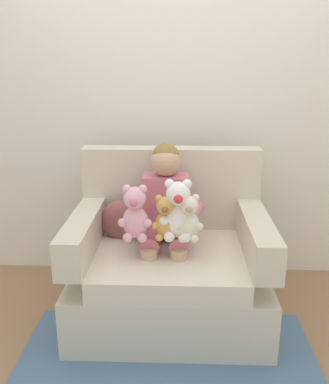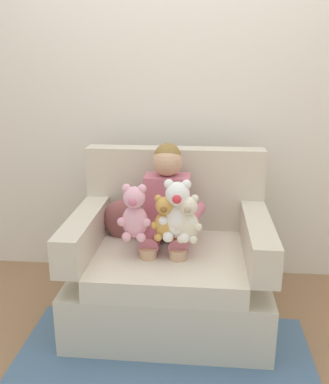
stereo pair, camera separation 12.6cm
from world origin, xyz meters
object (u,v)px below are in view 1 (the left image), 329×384
plush_honey (165,219)px  plush_pink (135,214)px  seated_child (165,209)px  throw_pillow (122,221)px  plush_white (178,211)px  plush_cream (189,219)px  armchair (170,267)px

plush_honey → plush_pink: bearing=-179.9°
plush_pink → plush_honey: (0.16, 0.01, -0.03)m
seated_child → throw_pillow: 0.30m
plush_white → throw_pillow: (-0.34, 0.27, -0.16)m
seated_child → plush_cream: (0.13, -0.19, 0.02)m
seated_child → plush_honey: size_ratio=3.36×
throw_pillow → plush_honey: bearing=-45.4°
plush_cream → plush_pink: bearing=161.7°
plush_pink → plush_white: size_ratio=0.92×
armchair → throw_pillow: armchair is taller
armchair → throw_pillow: size_ratio=4.23×
plush_honey → throw_pillow: (-0.27, 0.27, -0.12)m
seated_child → plush_white: 0.19m
armchair → seated_child: (-0.03, 0.02, 0.35)m
plush_cream → plush_white: 0.07m
plush_pink → plush_cream: size_ratio=1.18×
plush_pink → seated_child: bearing=54.4°
seated_child → plush_pink: bearing=-136.1°
seated_child → plush_honey: seated_child is taller
plush_cream → plush_white: size_ratio=0.78×
armchair → plush_cream: bearing=-58.6°
seated_child → plush_cream: bearing=-62.5°
plush_pink → plush_white: bearing=7.5°
armchair → plush_cream: armchair is taller
armchair → plush_pink: (-0.18, -0.16, 0.39)m
plush_pink → plush_honey: plush_pink is taller
seated_child → throw_pillow: seated_child is taller
plush_honey → plush_cream: (0.12, -0.01, 0.00)m
plush_honey → throw_pillow: 0.40m
armchair → plush_honey: (-0.02, -0.16, 0.36)m
plush_white → plush_honey: bearing=-156.4°
armchair → plush_white: bearing=-72.6°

